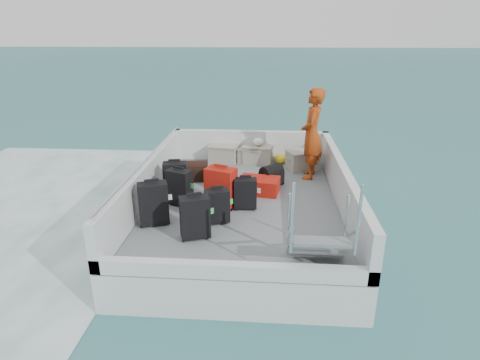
% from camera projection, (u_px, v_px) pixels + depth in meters
% --- Properties ---
extents(ground, '(160.00, 160.00, 0.00)m').
position_uv_depth(ground, '(244.00, 230.00, 7.51)').
color(ground, '#17504D').
rests_on(ground, ground).
extents(ferry_hull, '(3.60, 5.00, 0.60)m').
position_uv_depth(ferry_hull, '(244.00, 216.00, 7.41)').
color(ferry_hull, silver).
rests_on(ferry_hull, ground).
extents(deck, '(3.30, 4.70, 0.02)m').
position_uv_depth(deck, '(244.00, 201.00, 7.30)').
color(deck, slate).
rests_on(deck, ferry_hull).
extents(deck_fittings, '(3.60, 5.00, 0.90)m').
position_uv_depth(deck_fittings, '(263.00, 188.00, 6.84)').
color(deck_fittings, silver).
rests_on(deck_fittings, deck).
extents(suitcase_0, '(0.51, 0.40, 0.70)m').
position_uv_depth(suitcase_0, '(153.00, 204.00, 6.28)').
color(suitcase_0, black).
rests_on(suitcase_0, deck).
extents(suitcase_1, '(0.49, 0.39, 0.64)m').
position_uv_depth(suitcase_1, '(180.00, 188.00, 7.00)').
color(suitcase_1, black).
rests_on(suitcase_1, deck).
extents(suitcase_2, '(0.47, 0.33, 0.62)m').
position_uv_depth(suitcase_2, '(175.00, 179.00, 7.44)').
color(suitcase_2, black).
rests_on(suitcase_2, deck).
extents(suitcase_3, '(0.49, 0.37, 0.65)m').
position_uv_depth(suitcase_3, '(195.00, 218.00, 5.87)').
color(suitcase_3, black).
rests_on(suitcase_3, deck).
extents(suitcase_4, '(0.43, 0.33, 0.56)m').
position_uv_depth(suitcase_4, '(217.00, 207.00, 6.35)').
color(suitcase_4, black).
rests_on(suitcase_4, deck).
extents(suitcase_5, '(0.58, 0.46, 0.70)m').
position_uv_depth(suitcase_5, '(221.00, 188.00, 6.93)').
color(suitcase_5, '#A7140C').
rests_on(suitcase_5, deck).
extents(suitcase_7, '(0.40, 0.25, 0.54)m').
position_uv_depth(suitcase_7, '(245.00, 194.00, 6.86)').
color(suitcase_7, black).
rests_on(suitcase_7, deck).
extents(suitcase_8, '(0.81, 0.61, 0.29)m').
position_uv_depth(suitcase_8, '(259.00, 185.00, 7.58)').
color(suitcase_8, '#A7140C').
rests_on(suitcase_8, deck).
extents(duffel_0, '(0.56, 0.36, 0.32)m').
position_uv_depth(duffel_0, '(195.00, 173.00, 8.20)').
color(duffel_0, black).
rests_on(duffel_0, deck).
extents(duffel_1, '(0.52, 0.48, 0.32)m').
position_uv_depth(duffel_1, '(220.00, 180.00, 7.79)').
color(duffel_1, black).
rests_on(duffel_1, deck).
extents(duffel_2, '(0.52, 0.52, 0.32)m').
position_uv_depth(duffel_2, '(271.00, 177.00, 7.95)').
color(duffel_2, black).
rests_on(duffel_2, deck).
extents(crate_0, '(0.69, 0.53, 0.38)m').
position_uv_depth(crate_0, '(224.00, 154.00, 9.32)').
color(crate_0, '#9B9687').
rests_on(crate_0, deck).
extents(crate_1, '(0.60, 0.48, 0.32)m').
position_uv_depth(crate_1, '(250.00, 156.00, 9.29)').
color(crate_1, '#9B9687').
rests_on(crate_1, deck).
extents(crate_2, '(0.71, 0.55, 0.38)m').
position_uv_depth(crate_2, '(258.00, 155.00, 9.27)').
color(crate_2, '#9B9687').
rests_on(crate_2, deck).
extents(crate_3, '(0.76, 0.65, 0.39)m').
position_uv_depth(crate_3, '(302.00, 161.00, 8.85)').
color(crate_3, '#9B9687').
rests_on(crate_3, deck).
extents(yellow_bag, '(0.28, 0.26, 0.22)m').
position_uv_depth(yellow_bag, '(281.00, 159.00, 9.26)').
color(yellow_bag, yellow).
rests_on(yellow_bag, deck).
extents(white_bag, '(0.24, 0.24, 0.18)m').
position_uv_depth(white_bag, '(258.00, 143.00, 9.17)').
color(white_bag, white).
rests_on(white_bag, crate_2).
extents(passenger, '(0.54, 0.74, 1.85)m').
position_uv_depth(passenger, '(312.00, 134.00, 8.11)').
color(passenger, '#D84C14').
rests_on(passenger, deck).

